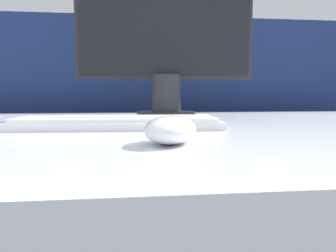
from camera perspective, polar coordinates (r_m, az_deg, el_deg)
The scene contains 4 objects.
partition_panel at distance 1.44m, azimuth -6.52°, elevation -4.47°, with size 5.00×0.03×1.16m.
computer_mouse_near at distance 0.48m, azimuth 0.47°, elevation -0.63°, with size 0.11×0.13×0.04m.
keyboard at distance 0.71m, azimuth -8.76°, elevation 0.59°, with size 0.45×0.17×0.02m.
monitor at distance 0.99m, azimuth -0.35°, elevation 16.19°, with size 0.52×0.17×0.48m.
Camera 1 is at (-0.01, -0.76, 0.83)m, focal length 35.00 mm.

